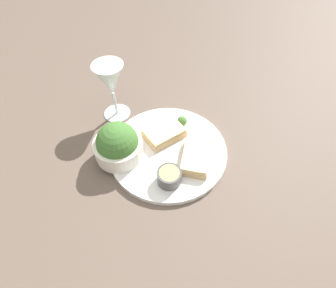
# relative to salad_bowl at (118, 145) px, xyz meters

# --- Properties ---
(ground_plane) EXTENTS (4.00, 4.00, 0.00)m
(ground_plane) POSITION_rel_salad_bowl_xyz_m (-0.10, 0.07, -0.05)
(ground_plane) COLOR brown
(dinner_plate) EXTENTS (0.30, 0.30, 0.01)m
(dinner_plate) POSITION_rel_salad_bowl_xyz_m (-0.10, 0.07, -0.04)
(dinner_plate) COLOR white
(dinner_plate) RESTS_ON ground_plane
(salad_bowl) EXTENTS (0.12, 0.12, 0.10)m
(salad_bowl) POSITION_rel_salad_bowl_xyz_m (0.00, 0.00, 0.00)
(salad_bowl) COLOR silver
(salad_bowl) RESTS_ON dinner_plate
(sauce_ramekin) EXTENTS (0.06, 0.06, 0.03)m
(sauce_ramekin) POSITION_rel_salad_bowl_xyz_m (-0.03, 0.14, -0.02)
(sauce_ramekin) COLOR #4C4C4C
(sauce_ramekin) RESTS_ON dinner_plate
(cheese_toast_near) EXTENTS (0.11, 0.09, 0.03)m
(cheese_toast_near) POSITION_rel_salad_bowl_xyz_m (-0.12, 0.04, -0.02)
(cheese_toast_near) COLOR tan
(cheese_toast_near) RESTS_ON dinner_plate
(cheese_toast_far) EXTENTS (0.12, 0.11, 0.03)m
(cheese_toast_far) POSITION_rel_salad_bowl_xyz_m (-0.12, 0.15, -0.02)
(cheese_toast_far) COLOR tan
(cheese_toast_far) RESTS_ON dinner_plate
(wine_glass) EXTENTS (0.08, 0.08, 0.16)m
(wine_glass) POSITION_rel_salad_bowl_xyz_m (-0.09, -0.13, 0.06)
(wine_glass) COLOR silver
(wine_glass) RESTS_ON ground_plane
(garnish) EXTENTS (0.03, 0.03, 0.03)m
(garnish) POSITION_rel_salad_bowl_xyz_m (-0.18, 0.04, -0.02)
(garnish) COLOR #477533
(garnish) RESTS_ON dinner_plate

